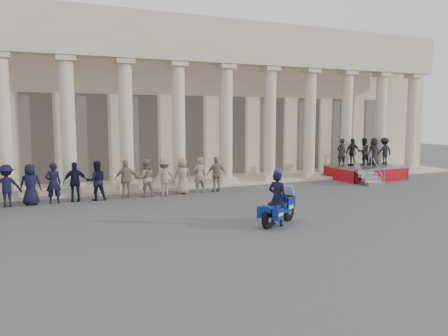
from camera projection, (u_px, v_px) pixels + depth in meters
ground at (217, 227)px, 14.25m from camera, size 90.00×90.00×0.00m
building at (125, 102)px, 27.14m from camera, size 40.00×12.50×9.00m
officer_rank at (23, 185)px, 17.63m from camera, size 17.82×0.64×1.70m
reviewing_stand at (367, 157)px, 25.50m from camera, size 4.06×3.81×2.38m
motorcycle at (279, 209)px, 14.51m from camera, size 1.76×1.28×1.25m
rider at (277, 197)px, 14.38m from camera, size 0.70×0.79×1.90m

